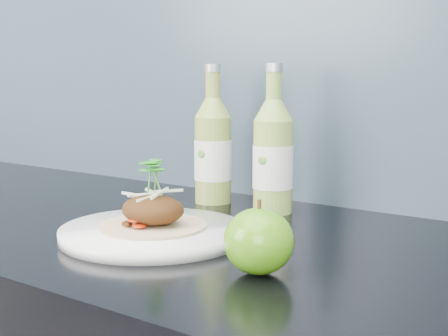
% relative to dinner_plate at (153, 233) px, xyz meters
% --- Properties ---
extents(subway_backsplash, '(4.00, 0.02, 0.70)m').
position_rel_dinner_plate_xyz_m(subway_backsplash, '(0.05, 0.36, 0.34)').
color(subway_backsplash, slate).
rests_on(subway_backsplash, kitchen_counter).
extents(dinner_plate, '(0.30, 0.30, 0.02)m').
position_rel_dinner_plate_xyz_m(dinner_plate, '(0.00, 0.00, 0.00)').
color(dinner_plate, white).
rests_on(dinner_plate, kitchen_counter).
extents(pork_taco, '(0.15, 0.15, 0.10)m').
position_rel_dinner_plate_xyz_m(pork_taco, '(-0.00, 0.00, 0.04)').
color(pork_taco, tan).
rests_on(pork_taco, dinner_plate).
extents(green_apple, '(0.09, 0.09, 0.09)m').
position_rel_dinner_plate_xyz_m(green_apple, '(0.21, -0.05, 0.03)').
color(green_apple, '#3A840E').
rests_on(green_apple, kitchen_counter).
extents(cider_bottle_left, '(0.07, 0.07, 0.25)m').
position_rel_dinner_plate_xyz_m(cider_bottle_left, '(-0.08, 0.25, 0.09)').
color(cider_bottle_left, '#8CA544').
rests_on(cider_bottle_left, kitchen_counter).
extents(cider_bottle_right, '(0.09, 0.09, 0.25)m').
position_rel_dinner_plate_xyz_m(cider_bottle_right, '(0.05, 0.24, 0.09)').
color(cider_bottle_right, '#90B64C').
rests_on(cider_bottle_right, kitchen_counter).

